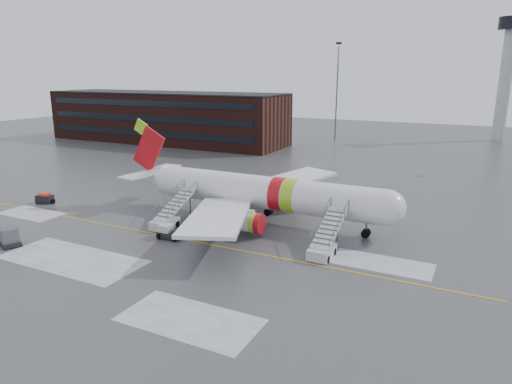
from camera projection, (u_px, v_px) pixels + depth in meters
The scene contains 10 objects.
ground at pixel (188, 236), 48.51m from camera, with size 260.00×260.00×0.00m, color #494C4F.
airliner at pixel (256, 192), 53.00m from camera, with size 35.03×32.97×11.18m.
airstair_fwd at pixel (324, 244), 43.36m from camera, with size 2.05×7.70×3.48m.
airstair_aft at pixel (169, 217), 51.34m from camera, with size 2.05×7.70×3.48m.
pushback_tug at pixel (168, 232), 47.81m from camera, with size 2.61×2.04×1.43m.
uld_container at pixel (9, 237), 45.66m from camera, with size 2.71×2.37×1.85m.
baggage_tractor at pixel (45, 199), 60.75m from camera, with size 2.80×1.74×1.39m.
terminal_building at pixel (165, 117), 114.03m from camera, with size 62.00×16.11×12.30m.
control_tower at pixel (507, 65), 112.78m from camera, with size 6.40×6.40×30.00m.
light_mast_far_n at pixel (337, 85), 115.88m from camera, with size 1.20×1.20×24.25m.
Camera 1 is at (27.09, -37.57, 16.83)m, focal length 32.00 mm.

